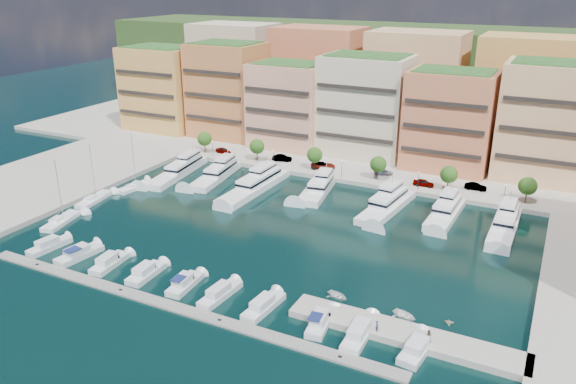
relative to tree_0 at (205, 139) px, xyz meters
name	(u,v)px	position (x,y,z in m)	size (l,w,h in m)	color
ground	(280,232)	(40.00, -33.50, -4.74)	(400.00, 400.00, 0.00)	black
north_quay	(382,148)	(40.00, 28.50, -4.74)	(220.00, 64.00, 2.00)	#9E998E
west_quay	(17,192)	(-22.00, -41.50, -4.74)	(34.00, 76.00, 2.00)	#9E998E
hillside	(424,113)	(40.00, 76.50, -4.74)	(240.00, 40.00, 58.00)	#213C18
south_pontoon	(168,306)	(37.00, -63.50, -4.74)	(72.00, 2.20, 0.35)	gray
finger_pier	(404,337)	(70.00, -55.50, -4.74)	(32.00, 5.00, 2.00)	#9E998E
apartment_0	(163,88)	(-26.00, 16.49, 8.57)	(22.00, 16.50, 24.80)	gold
apartment_1	(228,90)	(-4.00, 18.49, 9.57)	(20.00, 16.50, 26.80)	#BE6F3F
apartment_2	(290,105)	(17.00, 16.49, 7.57)	(20.00, 15.50, 22.80)	#E8A781
apartment_3	(366,106)	(38.00, 18.49, 9.07)	(22.00, 16.50, 25.80)	beige
apartment_4	(450,120)	(60.00, 16.49, 8.07)	(20.00, 15.50, 23.80)	#CB6E4C
apartment_5	(551,122)	(82.00, 18.49, 9.57)	(22.00, 16.50, 26.80)	#F0BB7F
backblock_0	(235,71)	(-15.00, 40.50, 11.26)	(26.00, 18.00, 30.00)	beige
backblock_1	(319,78)	(15.00, 40.50, 11.26)	(26.00, 18.00, 30.00)	#CB6E4C
backblock_2	(415,85)	(45.00, 40.50, 11.26)	(26.00, 18.00, 30.00)	#F0BB7F
backblock_3	(528,95)	(75.00, 40.50, 11.26)	(26.00, 18.00, 30.00)	gold
tree_0	(205,139)	(0.00, 0.00, 0.00)	(3.80, 3.80, 5.65)	#473323
tree_1	(257,147)	(16.00, 0.00, 0.00)	(3.80, 3.80, 5.65)	#473323
tree_2	(315,155)	(32.00, 0.00, 0.00)	(3.80, 3.80, 5.65)	#473323
tree_3	(378,164)	(48.00, 0.00, 0.00)	(3.80, 3.80, 5.65)	#473323
tree_4	(449,175)	(64.00, 0.00, 0.00)	(3.80, 3.80, 5.65)	#473323
tree_5	(528,186)	(80.00, 0.00, 0.00)	(3.80, 3.80, 5.65)	#473323
lamppost_0	(212,146)	(4.00, -2.30, -0.92)	(0.30, 0.30, 4.20)	black
lamppost_1	(274,156)	(22.00, -2.30, -0.92)	(0.30, 0.30, 4.20)	black
lamppost_2	(342,166)	(40.00, -2.30, -0.92)	(0.30, 0.30, 4.20)	black
lamppost_3	(419,178)	(58.00, -2.30, -0.92)	(0.30, 0.30, 4.20)	black
lamppost_4	(505,191)	(76.00, -2.30, -0.92)	(0.30, 0.30, 4.20)	black
yacht_0	(180,169)	(2.96, -15.03, -3.53)	(7.35, 23.37, 7.30)	white
yacht_1	(217,174)	(12.73, -13.52, -3.65)	(7.31, 20.05, 7.30)	white
yacht_2	(256,184)	(24.70, -15.81, -3.53)	(5.47, 24.79, 7.30)	white
yacht_3	(318,188)	(38.18, -11.84, -3.53)	(7.18, 16.57, 7.30)	white
yacht_4	(388,205)	(54.78, -13.91, -3.65)	(7.14, 20.84, 7.30)	white
yacht_5	(446,211)	(66.31, -12.33, -3.53)	(5.04, 17.23, 7.30)	white
yacht_6	(505,223)	(77.65, -13.29, -3.53)	(4.40, 19.20, 7.30)	white
cruiser_0	(49,246)	(6.70, -58.09, -4.20)	(3.21, 8.20, 2.55)	silver
cruiser_1	(79,254)	(13.85, -58.11, -4.17)	(3.96, 8.67, 2.66)	silver
cruiser_2	(109,263)	(20.72, -58.08, -4.20)	(3.35, 7.98, 2.55)	silver
cruiser_3	(146,273)	(28.40, -58.08, -4.20)	(3.09, 7.59, 2.55)	silver
cruiser_4	(184,284)	(36.01, -58.10, -4.17)	(3.07, 7.41, 2.66)	silver
cruiser_5	(220,294)	(42.52, -58.09, -4.20)	(2.97, 8.64, 2.55)	silver
cruiser_6	(263,306)	(49.97, -58.09, -4.20)	(3.20, 8.46, 2.55)	silver
cruiser_7	(320,322)	(58.90, -58.10, -4.17)	(3.39, 7.65, 2.66)	silver
cruiser_8	(359,334)	(64.62, -58.10, -4.20)	(2.80, 9.01, 2.55)	silver
cruiser_9	(417,350)	(72.34, -58.08, -4.20)	(3.53, 7.64, 2.55)	silver
sailboat_0	(61,221)	(-0.22, -49.03, -4.43)	(4.95, 10.12, 13.20)	white
sailboat_1	(94,200)	(-2.82, -37.66, -4.44)	(4.28, 10.10, 13.20)	white
sailboat_2	(135,187)	(-0.16, -27.73, -4.43)	(4.04, 9.26, 13.20)	white
tender_2	(405,315)	(68.76, -50.87, -4.37)	(2.57, 3.59, 0.74)	white
tender_3	(449,322)	(74.69, -49.62, -4.38)	(1.18, 1.37, 0.72)	beige
tender_0	(338,296)	(58.35, -50.26, -4.38)	(2.47, 3.47, 0.72)	silver
car_0	(223,151)	(4.85, 1.39, -2.96)	(1.85, 4.59, 1.56)	gray
car_1	(282,158)	(21.81, 2.57, -2.92)	(1.74, 4.98, 1.64)	gray
car_2	(323,165)	(33.58, 1.64, -2.92)	(2.72, 5.91, 1.64)	gray
car_3	(383,172)	(48.15, 4.00, -3.07)	(1.87, 4.61, 1.34)	gray
car_4	(424,183)	(58.57, 0.58, -2.96)	(1.84, 4.58, 1.56)	gray
car_5	(476,187)	(69.42, 3.29, -2.97)	(1.64, 4.70, 1.55)	gray
person_0	(377,326)	(66.69, -57.24, -2.92)	(0.60, 0.39, 1.64)	#293252
person_1	(428,336)	(73.31, -56.44, -2.84)	(0.88, 0.68, 1.80)	brown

